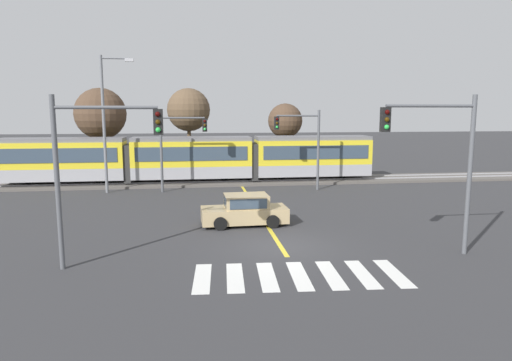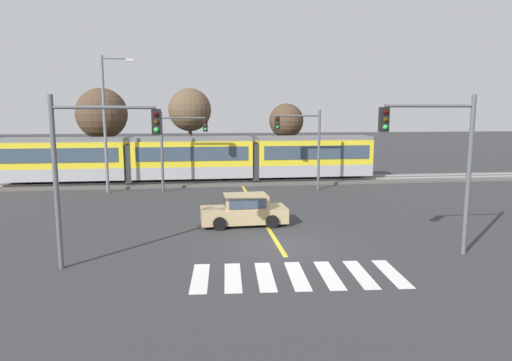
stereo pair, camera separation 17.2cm
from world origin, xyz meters
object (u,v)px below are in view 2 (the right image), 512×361
bare_tree_far_west (102,114)px  bare_tree_east (286,121)px  bare_tree_west (190,110)px  traffic_light_near_left (91,155)px  sedan_crossing (244,211)px  traffic_light_near_right (440,151)px  traffic_light_far_right (304,138)px  light_rail_tram (193,157)px  traffic_light_far_left (178,139)px  street_lamp_west (107,116)px

bare_tree_far_west → bare_tree_east: size_ratio=1.20×
bare_tree_west → bare_tree_east: size_ratio=1.21×
traffic_light_near_left → bare_tree_west: (3.06, 24.82, 1.61)m
sedan_crossing → bare_tree_west: bare_tree_west is taller
traffic_light_near_right → traffic_light_near_left: 12.74m
sedan_crossing → traffic_light_far_right: 11.17m
light_rail_tram → traffic_light_far_right: (7.76, -4.01, 1.68)m
traffic_light_far_left → traffic_light_far_right: (8.71, -0.57, 0.08)m
traffic_light_far_right → street_lamp_west: street_lamp_west is taller
traffic_light_far_left → light_rail_tram: bearing=74.7°
traffic_light_near_left → traffic_light_far_left: bearing=81.3°
traffic_light_near_left → street_lamp_west: 15.92m
light_rail_tram → traffic_light_near_right: size_ratio=4.53×
traffic_light_far_left → traffic_light_far_right: size_ratio=0.98×
light_rail_tram → bare_tree_far_west: 9.25m
sedan_crossing → traffic_light_far_left: (-3.53, 9.99, 2.95)m
traffic_light_far_right → bare_tree_east: bearing=86.5°
bare_tree_east → street_lamp_west: bearing=-148.7°
traffic_light_far_right → bare_tree_west: bearing=128.9°
traffic_light_near_left → street_lamp_west: bearing=98.5°
traffic_light_near_left → bare_tree_far_west: (-4.18, 23.24, 1.29)m
light_rail_tram → sedan_crossing: 13.75m
bare_tree_far_west → bare_tree_east: (15.82, 0.96, -0.66)m
bare_tree_far_west → bare_tree_west: (7.24, 1.59, 0.32)m
traffic_light_near_right → traffic_light_far_right: bearing=96.3°
traffic_light_near_left → bare_tree_west: 25.06m
traffic_light_far_right → traffic_light_near_right: bearing=-83.7°
sedan_crossing → traffic_light_near_left: bearing=-137.1°
sedan_crossing → bare_tree_east: size_ratio=0.68×
traffic_light_far_left → traffic_light_near_right: bearing=-56.6°
light_rail_tram → bare_tree_far_west: bare_tree_far_west is taller
traffic_light_near_right → bare_tree_west: 26.95m
traffic_light_near_right → bare_tree_far_west: bearing=125.7°
traffic_light_near_right → bare_tree_west: size_ratio=0.82×
light_rail_tram → traffic_light_near_left: (-3.30, -18.90, 2.00)m
sedan_crossing → bare_tree_far_west: bearing=119.5°
traffic_light_near_right → bare_tree_west: (-9.68, 25.10, 1.57)m
light_rail_tram → bare_tree_far_west: size_ratio=3.74×
traffic_light_far_left → traffic_light_far_right: traffic_light_far_right is taller
traffic_light_far_right → traffic_light_near_left: (-11.06, -14.89, 0.32)m
light_rail_tram → street_lamp_west: street_lamp_west is taller
traffic_light_near_left → bare_tree_far_west: size_ratio=0.82×
traffic_light_far_right → bare_tree_west: size_ratio=0.75×
traffic_light_near_right → sedan_crossing: bearing=140.0°
sedan_crossing → traffic_light_far_right: size_ratio=0.75×
bare_tree_far_west → sedan_crossing: bearing=-60.5°
street_lamp_west → light_rail_tram: bearing=29.6°
sedan_crossing → traffic_light_far_left: bearing=109.5°
traffic_light_far_right → bare_tree_far_west: bearing=151.3°
sedan_crossing → traffic_light_far_left: 11.00m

